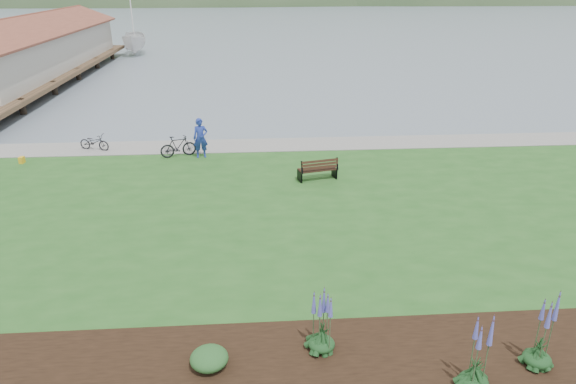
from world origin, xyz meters
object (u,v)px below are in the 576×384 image
object	(u,v)px
park_bench	(318,169)
person	(200,135)
bicycle_a	(94,142)
sailboat	(136,55)

from	to	relation	value
park_bench	person	distance (m)	6.18
park_bench	person	size ratio (longest dim) A/B	0.78
park_bench	bicycle_a	xyz separation A→B (m)	(-10.50, 4.78, -0.08)
park_bench	person	xyz separation A→B (m)	(-5.15, 3.36, 0.60)
bicycle_a	park_bench	bearing A→B (deg)	-96.05
person	bicycle_a	world-z (taller)	person
sailboat	bicycle_a	bearing A→B (deg)	-88.29
park_bench	sailboat	xyz separation A→B (m)	(-15.80, 41.40, -0.90)
bicycle_a	sailboat	world-z (taller)	sailboat
bicycle_a	sailboat	xyz separation A→B (m)	(-5.29, 36.62, -0.81)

